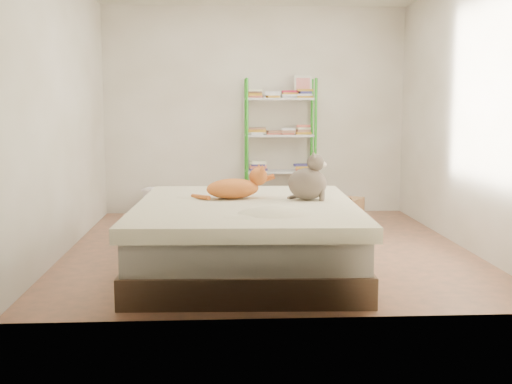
{
  "coord_description": "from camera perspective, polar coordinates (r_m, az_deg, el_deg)",
  "views": [
    {
      "loc": [
        -0.46,
        -6.08,
        1.36
      ],
      "look_at": [
        -0.14,
        -0.56,
        0.62
      ],
      "focal_mm": 45.0,
      "sensor_mm": 36.0,
      "label": 1
    }
  ],
  "objects": [
    {
      "name": "shelf_unit",
      "position": [
        8.02,
        2.19,
        4.11
      ],
      "size": [
        0.88,
        0.36,
        1.74
      ],
      "color": "green",
      "rests_on": "ground"
    },
    {
      "name": "orange_cat",
      "position": [
        5.52,
        -2.09,
        0.54
      ],
      "size": [
        0.6,
        0.42,
        0.22
      ],
      "primitive_type": null,
      "rotation": [
        0.0,
        0.0,
        0.24
      ],
      "color": "orange",
      "rests_on": "bed"
    },
    {
      "name": "bed",
      "position": [
        5.34,
        -0.89,
        -3.99
      ],
      "size": [
        1.88,
        2.31,
        0.57
      ],
      "rotation": [
        0.0,
        0.0,
        -0.04
      ],
      "color": "brown",
      "rests_on": "ground"
    },
    {
      "name": "white_bin",
      "position": [
        7.98,
        -8.73,
        -0.94
      ],
      "size": [
        0.37,
        0.35,
        0.36
      ],
      "rotation": [
        0.0,
        0.0,
        -0.24
      ],
      "color": "white",
      "rests_on": "ground"
    },
    {
      "name": "cardboard_box",
      "position": [
        7.22,
        7.26,
        -1.87
      ],
      "size": [
        0.63,
        0.66,
        0.4
      ],
      "rotation": [
        0.0,
        0.0,
        -0.53
      ],
      "color": "#A07F4D",
      "rests_on": "ground"
    },
    {
      "name": "room",
      "position": [
        6.1,
        1.03,
        7.06
      ],
      "size": [
        3.81,
        4.21,
        2.61
      ],
      "color": "#AF7150",
      "rests_on": "ground"
    },
    {
      "name": "grey_cat",
      "position": [
        5.45,
        4.59,
        1.36
      ],
      "size": [
        0.4,
        0.36,
        0.4
      ],
      "primitive_type": null,
      "rotation": [
        0.0,
        0.0,
        1.35
      ],
      "color": "#665852",
      "rests_on": "bed"
    }
  ]
}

